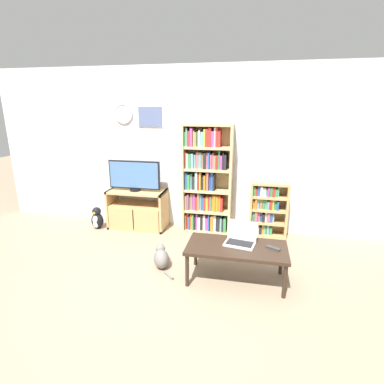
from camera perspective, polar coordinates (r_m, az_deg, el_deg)
name	(u,v)px	position (r m, az deg, el deg)	size (l,w,h in m)	color
ground_plane	(160,292)	(3.52, -6.05, -18.46)	(18.00, 18.00, 0.00)	gray
wall_back	(195,150)	(4.87, 0.60, 8.02)	(6.98, 0.09, 2.60)	silver
tv_stand	(137,209)	(5.09, -10.34, -3.23)	(0.95, 0.44, 0.65)	tan
television	(134,176)	(4.93, -10.92, 3.08)	(0.85, 0.18, 0.50)	black
bookshelf_tall	(206,181)	(4.75, 2.63, 2.06)	(0.77, 0.31, 1.73)	tan
bookshelf_short	(267,209)	(4.83, 14.02, -3.15)	(0.58, 0.26, 0.87)	tan
coffee_table	(237,250)	(3.56, 8.49, -10.79)	(1.15, 0.57, 0.43)	#332319
laptop	(241,238)	(3.60, 9.28, -8.67)	(0.39, 0.33, 0.25)	silver
remote_near_laptop	(273,248)	(3.56, 15.20, -10.26)	(0.16, 0.12, 0.02)	#38383A
cat	(161,257)	(3.92, -5.88, -12.30)	(0.38, 0.43, 0.29)	slate
penguin_figurine	(97,219)	(5.27, -17.63, -4.89)	(0.20, 0.18, 0.37)	black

